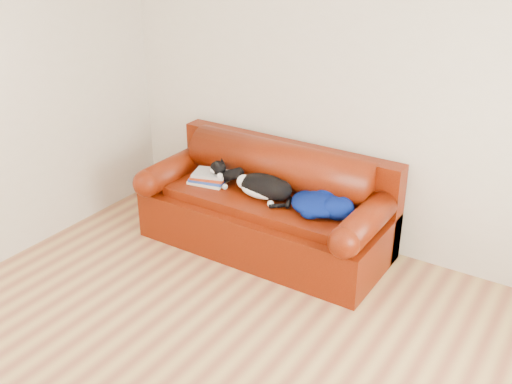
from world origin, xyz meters
TOP-DOWN VIEW (x-y plane):
  - ground at (0.00, 0.00)m, footprint 4.50×4.50m
  - room_shell at (0.12, 0.02)m, footprint 4.52×4.02m
  - sofa_base at (-0.53, 1.49)m, footprint 2.10×0.90m
  - sofa_back at (-0.53, 1.74)m, footprint 2.10×1.01m
  - book_stack at (-1.07, 1.44)m, footprint 0.35×0.30m
  - cat at (-0.52, 1.44)m, footprint 0.68×0.28m
  - blanket at (0.00, 1.47)m, footprint 0.61×0.50m

SIDE VIEW (x-z plane):
  - ground at x=0.00m, z-range 0.00..0.00m
  - sofa_base at x=-0.53m, z-range -0.01..0.49m
  - sofa_back at x=-0.53m, z-range 0.10..0.98m
  - book_stack at x=-1.07m, z-range 0.50..0.60m
  - blanket at x=0.00m, z-range 0.49..0.65m
  - cat at x=-0.52m, z-range 0.47..0.72m
  - room_shell at x=0.12m, z-range 0.36..2.97m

